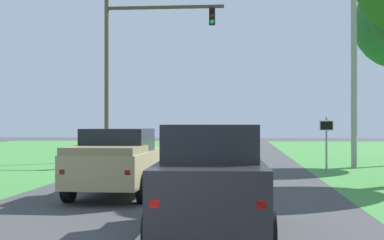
{
  "coord_description": "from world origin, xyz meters",
  "views": [
    {
      "loc": [
        1.83,
        -6.58,
        2.09
      ],
      "look_at": [
        -0.25,
        16.4,
        2.22
      ],
      "focal_mm": 51.82,
      "sensor_mm": 36.0,
      "label": 1
    }
  ],
  "objects_px": {
    "keep_moving_sign": "(326,137)",
    "traffic_light": "(133,56)",
    "pickup_truck_lead": "(119,161)",
    "red_suv_near": "(211,178)",
    "utility_pole_right": "(354,60)"
  },
  "relations": [
    {
      "from": "red_suv_near",
      "to": "pickup_truck_lead",
      "type": "height_order",
      "value": "red_suv_near"
    },
    {
      "from": "pickup_truck_lead",
      "to": "keep_moving_sign",
      "type": "bearing_deg",
      "value": 49.44
    },
    {
      "from": "traffic_light",
      "to": "pickup_truck_lead",
      "type": "bearing_deg",
      "value": -80.42
    },
    {
      "from": "keep_moving_sign",
      "to": "traffic_light",
      "type": "bearing_deg",
      "value": 149.56
    },
    {
      "from": "traffic_light",
      "to": "utility_pole_right",
      "type": "height_order",
      "value": "utility_pole_right"
    },
    {
      "from": "utility_pole_right",
      "to": "traffic_light",
      "type": "bearing_deg",
      "value": 164.9
    },
    {
      "from": "keep_moving_sign",
      "to": "pickup_truck_lead",
      "type": "bearing_deg",
      "value": -130.56
    },
    {
      "from": "red_suv_near",
      "to": "utility_pole_right",
      "type": "height_order",
      "value": "utility_pole_right"
    },
    {
      "from": "red_suv_near",
      "to": "pickup_truck_lead",
      "type": "bearing_deg",
      "value": 118.16
    },
    {
      "from": "pickup_truck_lead",
      "to": "utility_pole_right",
      "type": "height_order",
      "value": "utility_pole_right"
    },
    {
      "from": "keep_moving_sign",
      "to": "utility_pole_right",
      "type": "xyz_separation_m",
      "value": [
        1.67,
        2.57,
        3.57
      ]
    },
    {
      "from": "red_suv_near",
      "to": "keep_moving_sign",
      "type": "xyz_separation_m",
      "value": [
        4.17,
        13.9,
        0.43
      ]
    },
    {
      "from": "pickup_truck_lead",
      "to": "utility_pole_right",
      "type": "distance_m",
      "value": 14.61
    },
    {
      "from": "pickup_truck_lead",
      "to": "traffic_light",
      "type": "relative_size",
      "value": 0.6
    },
    {
      "from": "red_suv_near",
      "to": "pickup_truck_lead",
      "type": "xyz_separation_m",
      "value": [
        -2.97,
        5.55,
        -0.09
      ]
    }
  ]
}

